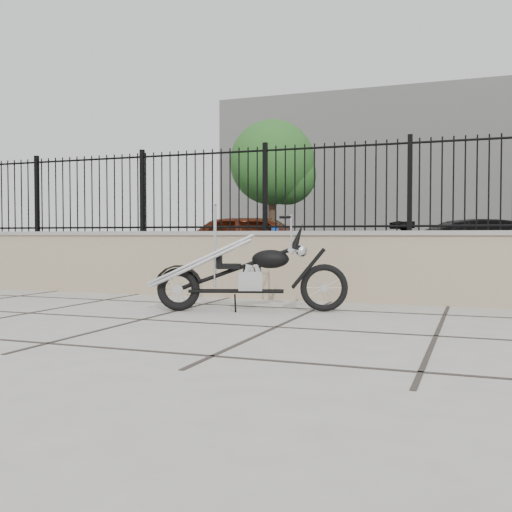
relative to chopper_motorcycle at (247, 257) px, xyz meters
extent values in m
plane|color=#99968E|center=(0.71, -1.03, -0.65)|extent=(90.00, 90.00, 0.00)
plane|color=black|center=(0.71, 11.47, -0.65)|extent=(30.00, 30.00, 0.00)
cube|color=gray|center=(0.71, 1.47, -0.17)|extent=(14.00, 0.36, 0.96)
cube|color=black|center=(0.71, 1.47, 0.91)|extent=(14.00, 0.08, 1.20)
cube|color=beige|center=(0.71, 25.47, 3.35)|extent=(22.00, 6.00, 8.00)
imported|color=#47180A|center=(-1.91, 5.78, 0.05)|extent=(4.26, 2.18, 1.39)
imported|color=black|center=(2.98, 6.20, -0.04)|extent=(4.50, 2.79, 1.22)
cylinder|color=#0C24BA|center=(-0.78, 3.36, -0.12)|extent=(0.13, 0.13, 1.04)
cylinder|color=#382619|center=(-4.77, 14.91, 0.86)|extent=(0.30, 0.30, 3.01)
sphere|color=#2D5620|center=(-4.77, 14.91, 3.16)|extent=(3.21, 3.21, 3.21)
camera|label=1|loc=(2.55, -6.56, 0.26)|focal=42.00mm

